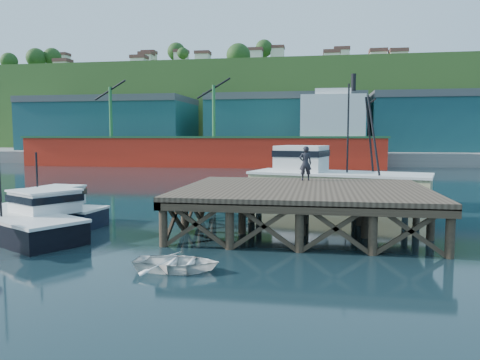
% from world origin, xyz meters
% --- Properties ---
extents(ground, '(300.00, 300.00, 0.00)m').
position_xyz_m(ground, '(0.00, 0.00, 0.00)').
color(ground, black).
rests_on(ground, ground).
extents(wharf, '(12.00, 10.00, 2.62)m').
position_xyz_m(wharf, '(5.50, -0.19, 1.94)').
color(wharf, brown).
rests_on(wharf, ground).
extents(far_quay, '(160.00, 40.00, 2.00)m').
position_xyz_m(far_quay, '(0.00, 70.00, 1.00)').
color(far_quay, gray).
rests_on(far_quay, ground).
extents(warehouse_left, '(32.00, 16.00, 9.00)m').
position_xyz_m(warehouse_left, '(-35.00, 65.00, 6.50)').
color(warehouse_left, '#195452').
rests_on(warehouse_left, far_quay).
extents(warehouse_mid, '(28.00, 16.00, 9.00)m').
position_xyz_m(warehouse_mid, '(0.00, 65.00, 6.50)').
color(warehouse_mid, '#195452').
rests_on(warehouse_mid, far_quay).
extents(warehouse_right, '(30.00, 16.00, 9.00)m').
position_xyz_m(warehouse_right, '(30.00, 65.00, 6.50)').
color(warehouse_right, '#195452').
rests_on(warehouse_right, far_quay).
extents(cargo_ship, '(55.50, 10.00, 13.75)m').
position_xyz_m(cargo_ship, '(-8.46, 48.00, 3.31)').
color(cargo_ship, red).
rests_on(cargo_ship, ground).
extents(hillside, '(220.00, 50.00, 22.00)m').
position_xyz_m(hillside, '(0.00, 100.00, 11.00)').
color(hillside, '#2D511E').
rests_on(hillside, ground).
extents(boat_navy, '(6.35, 3.65, 3.84)m').
position_xyz_m(boat_navy, '(-7.71, -0.98, 0.77)').
color(boat_navy, black).
rests_on(boat_navy, ground).
extents(boat_black, '(7.88, 6.77, 4.63)m').
position_xyz_m(boat_black, '(-7.09, -4.00, 0.85)').
color(boat_black, black).
rests_on(boat_black, ground).
extents(trawler, '(13.05, 7.37, 8.26)m').
position_xyz_m(trawler, '(7.35, 10.17, 1.70)').
color(trawler, '#D4C789').
rests_on(trawler, ground).
extents(dinghy, '(3.02, 2.20, 0.61)m').
position_xyz_m(dinghy, '(1.44, -8.09, 0.31)').
color(dinghy, white).
rests_on(dinghy, ground).
extents(dockworker, '(0.79, 0.59, 1.96)m').
position_xyz_m(dockworker, '(5.46, 3.62, 3.11)').
color(dockworker, black).
rests_on(dockworker, wharf).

